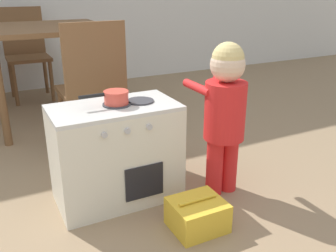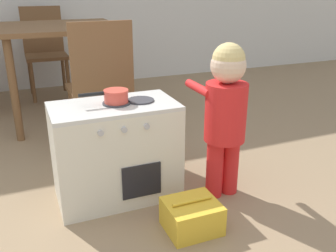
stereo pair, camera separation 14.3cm
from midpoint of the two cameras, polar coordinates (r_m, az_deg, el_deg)
name	(u,v)px [view 1 (the left image)]	position (r m, az deg, el deg)	size (l,w,h in m)	color
play_kitchen	(116,153)	(1.95, -9.96, -4.15)	(0.63, 0.36, 0.52)	silver
toy_pot	(115,96)	(1.85, -10.23, 4.43)	(0.24, 0.12, 0.06)	#E04C3D
child_figure	(225,105)	(1.91, 6.57, 3.21)	(0.23, 0.34, 0.82)	red
toy_basket	(197,215)	(1.78, 2.15, -13.41)	(0.24, 0.22, 0.16)	gold
dining_table	(46,40)	(3.19, -19.37, 12.27)	(0.92, 0.93, 0.77)	brown
dining_chair_near	(92,85)	(2.49, -13.11, 6.04)	(0.39, 0.39, 0.87)	brown
dining_chair_far	(27,51)	(3.96, -21.74, 10.50)	(0.39, 0.39, 0.87)	brown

